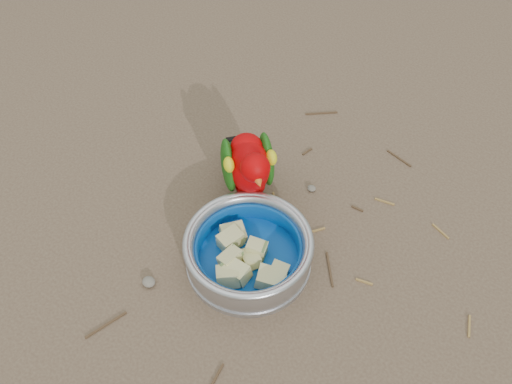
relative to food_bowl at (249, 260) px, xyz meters
The scene contains 6 objects.
ground 0.06m from the food_bowl, 77.17° to the right, with size 60.00×60.00×0.00m, color brown.
food_bowl is the anchor object (origin of this frame).
bowl_wall 0.03m from the food_bowl, ahead, with size 0.20×0.20×0.04m, color #B2B2BA, non-canonical shape.
fruit_wedges 0.02m from the food_bowl, behind, with size 0.12×0.12×0.03m, color #C9C27F, non-canonical shape.
lory_parrot 0.15m from the food_bowl, 125.77° to the left, with size 0.09×0.18×0.15m, color #B30002, non-canonical shape.
ground_debris 0.04m from the food_bowl, 155.98° to the left, with size 0.90×0.80×0.01m, color olive, non-canonical shape.
Camera 1 is at (0.30, -0.35, 0.78)m, focal length 40.00 mm.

